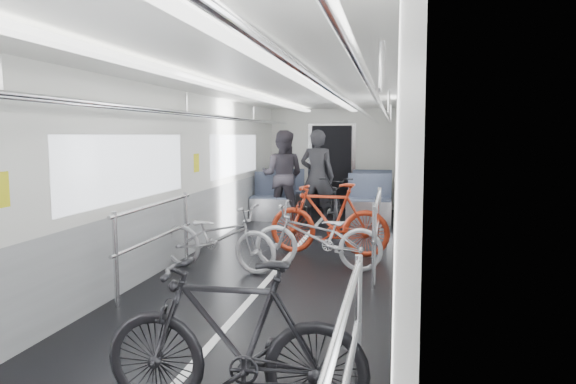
# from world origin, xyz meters

# --- Properties ---
(car_shell) EXTENTS (3.02, 14.01, 2.41)m
(car_shell) POSITION_xyz_m (0.00, 1.78, 1.13)
(car_shell) COLOR black
(car_shell) RESTS_ON ground
(bike_left_far) EXTENTS (1.75, 0.87, 0.88)m
(bike_left_far) POSITION_xyz_m (-0.76, 0.93, 0.44)
(bike_left_far) COLOR #A6A5AA
(bike_left_far) RESTS_ON floor
(bike_right_near) EXTENTS (1.71, 0.54, 1.02)m
(bike_right_near) POSITION_xyz_m (0.54, -2.43, 0.51)
(bike_right_near) COLOR black
(bike_right_near) RESTS_ON floor
(bike_right_mid) EXTENTS (1.70, 0.61, 0.89)m
(bike_right_mid) POSITION_xyz_m (0.52, 1.20, 0.45)
(bike_right_mid) COLOR silver
(bike_right_mid) RESTS_ON floor
(bike_right_far) EXTENTS (1.82, 0.63, 1.08)m
(bike_right_far) POSITION_xyz_m (0.56, 2.07, 0.54)
(bike_right_far) COLOR #B43016
(bike_right_far) RESTS_ON floor
(bike_aisle) EXTENTS (0.93, 1.92, 0.97)m
(bike_aisle) POSITION_xyz_m (0.33, 4.80, 0.48)
(bike_aisle) COLOR black
(bike_aisle) RESTS_ON floor
(person_standing) EXTENTS (0.72, 0.51, 1.89)m
(person_standing) POSITION_xyz_m (-0.03, 4.80, 0.94)
(person_standing) COLOR black
(person_standing) RESTS_ON floor
(person_seated) EXTENTS (0.95, 0.76, 1.87)m
(person_seated) POSITION_xyz_m (-0.79, 5.02, 0.94)
(person_seated) COLOR #2D2930
(person_seated) RESTS_ON floor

